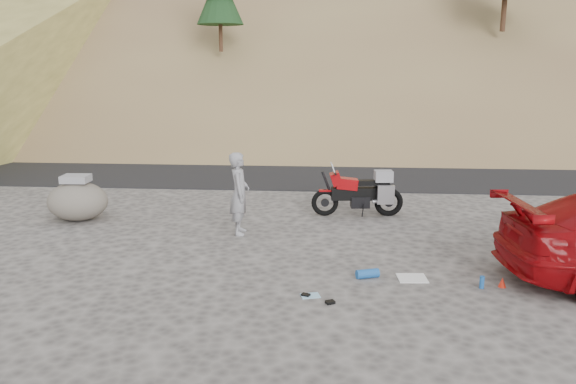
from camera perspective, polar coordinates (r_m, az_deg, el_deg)
name	(u,v)px	position (r m, az deg, el deg)	size (l,w,h in m)	color
ground	(289,252)	(11.15, 0.08, -6.12)	(140.00, 140.00, 0.00)	#484442
road	(308,170)	(19.87, 2.08, 2.25)	(120.00, 7.00, 0.05)	black
motorcycle	(362,193)	(13.78, 7.50, -0.09)	(2.25, 0.77, 1.34)	black
man	(240,233)	(12.40, -4.89, -4.20)	(0.66, 0.43, 1.80)	gray
boulder	(78,200)	(14.20, -20.59, -0.80)	(1.59, 1.41, 1.10)	#605952
small_rock	(76,209)	(14.52, -20.75, -1.61)	(0.80, 0.73, 0.43)	#605952
gear_white_cloth	(412,278)	(10.04, 12.49, -8.54)	(0.49, 0.44, 0.02)	white
gear_blue_mat	(368,274)	(9.91, 8.08, -8.21)	(0.16, 0.16, 0.40)	#1A54A1
gear_bottle	(482,282)	(9.91, 19.10, -8.66)	(0.08, 0.08, 0.21)	#1A54A1
gear_funnel	(502,282)	(10.09, 20.94, -8.56)	(0.13, 0.13, 0.17)	red
gear_glove_a	(306,295)	(9.11, 1.81, -10.42)	(0.14, 0.10, 0.04)	black
gear_glove_b	(330,302)	(8.87, 4.30, -11.09)	(0.14, 0.10, 0.05)	black
gear_blue_cloth	(310,296)	(9.12, 2.28, -10.48)	(0.30, 0.22, 0.01)	#8EBFDB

